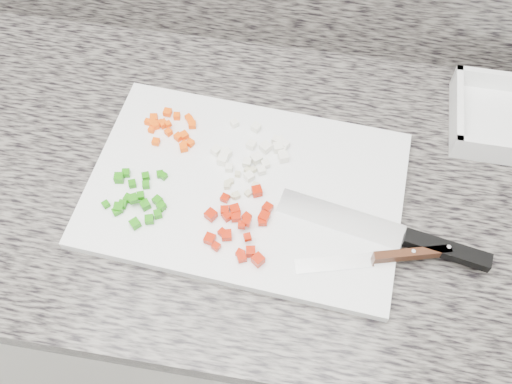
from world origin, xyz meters
TOP-DOWN VIEW (x-y plane):
  - cabinet at (0.00, 1.44)m, footprint 3.92×0.62m
  - countertop at (0.00, 1.44)m, footprint 3.96×0.64m
  - cutting_board at (0.12, 1.41)m, footprint 0.51×0.36m
  - carrot_pile at (-0.02, 1.49)m, footprint 0.09×0.08m
  - onion_pile at (0.12, 1.47)m, footprint 0.13×0.12m
  - green_pepper_pile at (-0.04, 1.35)m, footprint 0.10×0.11m
  - red_pepper_pile at (0.12, 1.33)m, footprint 0.10×0.13m
  - garlic_pile at (0.11, 1.41)m, footprint 0.06×0.06m
  - chef_knife at (0.37, 1.35)m, footprint 0.32×0.09m
  - paring_knife at (0.35, 1.32)m, footprint 0.22×0.08m

SIDE VIEW (x-z plane):
  - cabinet at x=0.00m, z-range 0.00..0.86m
  - countertop at x=0.00m, z-range 0.86..0.90m
  - cutting_board at x=0.12m, z-range 0.90..0.92m
  - garlic_pile at x=0.11m, z-range 0.92..0.93m
  - chef_knife at x=0.37m, z-range 0.91..0.93m
  - carrot_pile at x=-0.02m, z-range 0.91..0.93m
  - paring_knife at x=0.35m, z-range 0.91..0.93m
  - onion_pile at x=0.12m, z-range 0.92..0.93m
  - green_pepper_pile at x=-0.04m, z-range 0.91..0.93m
  - red_pepper_pile at x=0.12m, z-range 0.91..0.93m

